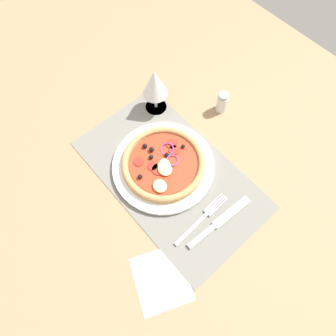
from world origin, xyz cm
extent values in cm
cube|color=#9E7A56|center=(0.00, 0.00, -1.20)|extent=(190.00, 140.00, 2.40)
cube|color=slate|center=(0.00, 0.00, 0.20)|extent=(51.75, 30.19, 0.40)
cylinder|color=white|center=(-2.73, -0.40, 1.02)|extent=(27.66, 27.66, 1.23)
cylinder|color=tan|center=(-2.73, -0.40, 2.13)|extent=(22.28, 22.28, 1.00)
torus|color=tan|center=(-2.73, -0.40, 2.99)|extent=(22.30, 22.30, 1.80)
cylinder|color=#B7381E|center=(-2.73, -0.40, 2.78)|extent=(18.27, 18.27, 0.30)
ellipsoid|color=beige|center=(1.91, -5.15, 3.51)|extent=(3.86, 3.47, 1.16)
ellipsoid|color=beige|center=(-1.46, -0.68, 3.51)|extent=(3.84, 3.46, 1.15)
ellipsoid|color=beige|center=(-0.77, -1.11, 3.54)|extent=(4.04, 3.64, 1.21)
ellipsoid|color=beige|center=(-2.18, 0.44, 3.37)|extent=(2.95, 2.66, 0.89)
sphere|color=black|center=(-2.72, 7.10, 3.46)|extent=(1.07, 1.07, 1.07)
sphere|color=black|center=(-7.52, -0.39, 3.63)|extent=(1.39, 1.39, 1.39)
sphere|color=black|center=(-3.37, -7.35, 3.55)|extent=(1.25, 1.25, 1.25)
sphere|color=black|center=(-0.69, -1.32, 3.49)|extent=(1.11, 1.11, 1.11)
sphere|color=black|center=(-9.59, -0.65, 3.59)|extent=(1.32, 1.32, 1.32)
sphere|color=black|center=(-3.71, 2.07, 3.49)|extent=(1.12, 1.12, 1.12)
sphere|color=black|center=(-5.91, -1.50, 3.53)|extent=(1.20, 1.20, 1.20)
torus|color=#8E3D75|center=(-5.07, 3.36, 3.18)|extent=(3.87, 3.87, 1.18)
torus|color=#8E3D75|center=(-1.54, 2.19, 3.18)|extent=(3.56, 3.53, 1.10)
cylinder|color=#A3281E|center=(-5.49, 5.42, 3.08)|extent=(3.09, 3.09, 0.30)
cylinder|color=#A3281E|center=(-7.14, -4.79, 3.08)|extent=(2.66, 2.66, 0.30)
cylinder|color=#A3281E|center=(-2.02, -2.32, 3.08)|extent=(3.39, 3.39, 0.30)
cylinder|color=#A3281E|center=(-3.81, -2.83, 3.08)|extent=(2.67, 2.67, 0.30)
cylinder|color=#A3281E|center=(-3.60, 4.64, 3.08)|extent=(2.98, 2.98, 0.30)
cube|color=silver|center=(14.89, -6.01, 0.62)|extent=(1.48, 11.19, 0.44)
cube|color=silver|center=(14.53, 0.82, 0.62)|extent=(2.33, 2.63, 0.44)
cube|color=silver|center=(15.26, 4.28, 0.62)|extent=(0.54, 4.33, 0.44)
cube|color=silver|center=(14.66, 4.25, 0.62)|extent=(0.54, 4.33, 0.44)
cube|color=silver|center=(14.06, 4.22, 0.62)|extent=(0.54, 4.33, 0.44)
cube|color=silver|center=(13.46, 4.19, 0.62)|extent=(0.54, 4.33, 0.44)
cube|color=silver|center=(17.88, -5.38, 0.71)|extent=(1.75, 8.46, 0.62)
cube|color=silver|center=(18.41, 4.61, 0.62)|extent=(2.61, 11.69, 0.44)
cylinder|color=silver|center=(-19.59, 11.60, 0.20)|extent=(6.40, 6.40, 0.40)
cylinder|color=silver|center=(-19.59, 11.60, 3.40)|extent=(0.80, 0.80, 6.00)
cone|color=silver|center=(-19.59, 11.60, 10.65)|extent=(7.20, 7.20, 8.50)
cone|color=red|center=(-19.59, 11.60, 10.06)|extent=(5.66, 5.66, 6.52)
cube|color=white|center=(18.82, -19.31, 0.18)|extent=(16.94, 16.22, 0.36)
cylinder|color=silver|center=(-6.20, 25.72, 2.75)|extent=(3.20, 3.20, 5.50)
cylinder|color=#ADADB2|center=(-6.20, 25.72, 6.10)|extent=(2.88, 2.88, 1.20)
camera|label=1|loc=(24.71, -22.34, 74.20)|focal=32.07mm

